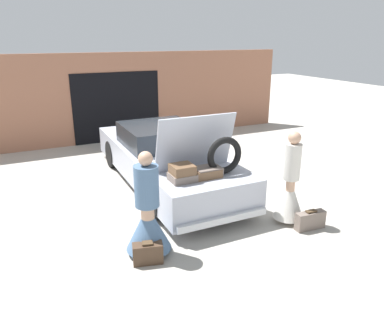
{
  "coord_description": "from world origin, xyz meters",
  "views": [
    {
      "loc": [
        -2.96,
        -7.66,
        3.27
      ],
      "look_at": [
        0.0,
        -1.46,
        0.99
      ],
      "focal_mm": 35.0,
      "sensor_mm": 36.0,
      "label": 1
    }
  ],
  "objects_px": {
    "car": "(165,158)",
    "person_left": "(148,219)",
    "suitcase_beside_left_person": "(148,253)",
    "suitcase_beside_right_person": "(310,220)",
    "person_right": "(290,190)"
  },
  "relations": [
    {
      "from": "car",
      "to": "suitcase_beside_right_person",
      "type": "xyz_separation_m",
      "value": [
        1.5,
        -3.18,
        -0.44
      ]
    },
    {
      "from": "person_left",
      "to": "suitcase_beside_right_person",
      "type": "distance_m",
      "value": 2.91
    },
    {
      "from": "person_left",
      "to": "suitcase_beside_right_person",
      "type": "height_order",
      "value": "person_left"
    },
    {
      "from": "suitcase_beside_left_person",
      "to": "suitcase_beside_right_person",
      "type": "height_order",
      "value": "suitcase_beside_right_person"
    },
    {
      "from": "car",
      "to": "person_left",
      "type": "relative_size",
      "value": 3.21
    },
    {
      "from": "person_left",
      "to": "suitcase_beside_right_person",
      "type": "xyz_separation_m",
      "value": [
        2.84,
        -0.51,
        -0.43
      ]
    },
    {
      "from": "car",
      "to": "person_left",
      "type": "bearing_deg",
      "value": -116.59
    },
    {
      "from": "suitcase_beside_left_person",
      "to": "person_left",
      "type": "bearing_deg",
      "value": 67.5
    },
    {
      "from": "person_left",
      "to": "suitcase_beside_right_person",
      "type": "bearing_deg",
      "value": 73.74
    },
    {
      "from": "car",
      "to": "person_left",
      "type": "xyz_separation_m",
      "value": [
        -1.34,
        -2.67,
        -0.02
      ]
    },
    {
      "from": "suitcase_beside_right_person",
      "to": "suitcase_beside_left_person",
      "type": "bearing_deg",
      "value": 175.32
    },
    {
      "from": "car",
      "to": "person_right",
      "type": "distance_m",
      "value": 3.08
    },
    {
      "from": "person_right",
      "to": "suitcase_beside_left_person",
      "type": "relative_size",
      "value": 3.53
    },
    {
      "from": "person_right",
      "to": "suitcase_beside_right_person",
      "type": "relative_size",
      "value": 3.02
    },
    {
      "from": "car",
      "to": "person_right",
      "type": "xyz_separation_m",
      "value": [
        1.34,
        -2.77,
        0.01
      ]
    }
  ]
}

